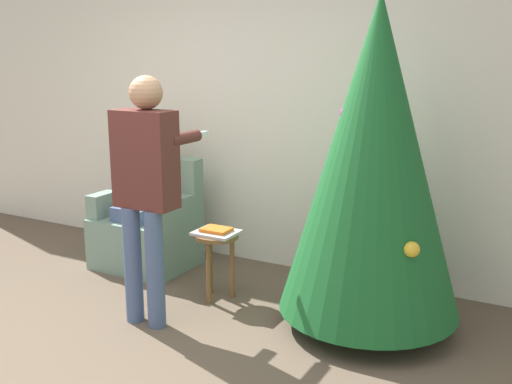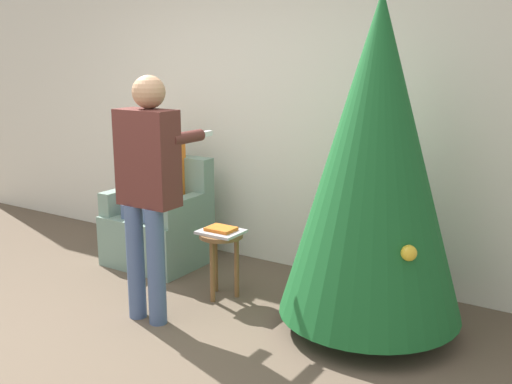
{
  "view_description": "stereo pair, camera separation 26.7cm",
  "coord_description": "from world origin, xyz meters",
  "px_view_note": "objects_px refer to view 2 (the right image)",
  "views": [
    {
      "loc": [
        2.5,
        -2.18,
        1.79
      ],
      "look_at": [
        0.71,
        1.09,
        0.91
      ],
      "focal_mm": 42.0,
      "sensor_mm": 36.0,
      "label": 1
    },
    {
      "loc": [
        2.73,
        -2.04,
        1.79
      ],
      "look_at": [
        0.71,
        1.09,
        0.91
      ],
      "focal_mm": 42.0,
      "sensor_mm": 36.0,
      "label": 2
    }
  ],
  "objects_px": {
    "christmas_tree": "(375,159)",
    "armchair": "(160,225)",
    "side_stool": "(221,247)",
    "person_standing": "(148,178)",
    "person_seated": "(157,185)"
  },
  "relations": [
    {
      "from": "person_seated",
      "to": "christmas_tree",
      "type": "bearing_deg",
      "value": -6.32
    },
    {
      "from": "armchair",
      "to": "person_standing",
      "type": "bearing_deg",
      "value": -51.01
    },
    {
      "from": "christmas_tree",
      "to": "person_seated",
      "type": "height_order",
      "value": "christmas_tree"
    },
    {
      "from": "person_standing",
      "to": "side_stool",
      "type": "relative_size",
      "value": 3.32
    },
    {
      "from": "person_standing",
      "to": "side_stool",
      "type": "height_order",
      "value": "person_standing"
    },
    {
      "from": "person_seated",
      "to": "person_standing",
      "type": "height_order",
      "value": "person_standing"
    },
    {
      "from": "side_stool",
      "to": "armchair",
      "type": "bearing_deg",
      "value": 159.54
    },
    {
      "from": "person_seated",
      "to": "side_stool",
      "type": "height_order",
      "value": "person_seated"
    },
    {
      "from": "side_stool",
      "to": "person_seated",
      "type": "bearing_deg",
      "value": 160.81
    },
    {
      "from": "side_stool",
      "to": "person_standing",
      "type": "bearing_deg",
      "value": -109.33
    },
    {
      "from": "armchair",
      "to": "side_stool",
      "type": "bearing_deg",
      "value": -20.46
    },
    {
      "from": "christmas_tree",
      "to": "person_standing",
      "type": "height_order",
      "value": "christmas_tree"
    },
    {
      "from": "armchair",
      "to": "person_standing",
      "type": "relative_size",
      "value": 0.56
    },
    {
      "from": "christmas_tree",
      "to": "armchair",
      "type": "bearing_deg",
      "value": 173.06
    },
    {
      "from": "person_seated",
      "to": "person_standing",
      "type": "relative_size",
      "value": 0.76
    }
  ]
}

